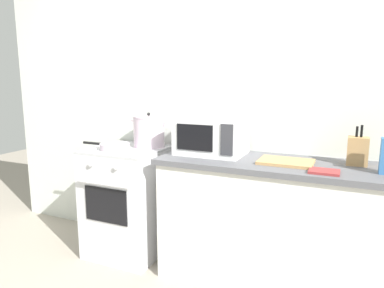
% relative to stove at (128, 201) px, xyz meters
% --- Properties ---
extents(back_wall, '(4.40, 0.10, 2.50)m').
position_rel_stove_xyz_m(back_wall, '(0.65, 0.37, 0.79)').
color(back_wall, silver).
rests_on(back_wall, ground_plane).
extents(lower_cabinet_right, '(1.64, 0.56, 0.88)m').
position_rel_stove_xyz_m(lower_cabinet_right, '(1.25, 0.02, -0.02)').
color(lower_cabinet_right, white).
rests_on(lower_cabinet_right, ground_plane).
extents(countertop_right, '(1.70, 0.60, 0.04)m').
position_rel_stove_xyz_m(countertop_right, '(1.25, 0.02, 0.44)').
color(countertop_right, '#59595E').
rests_on(countertop_right, lower_cabinet_right).
extents(stove, '(0.60, 0.64, 0.92)m').
position_rel_stove_xyz_m(stove, '(0.00, 0.00, 0.00)').
color(stove, silver).
rests_on(stove, ground_plane).
extents(stock_pot, '(0.35, 0.27, 0.29)m').
position_rel_stove_xyz_m(stock_pot, '(0.14, 0.13, 0.59)').
color(stock_pot, silver).
rests_on(stock_pot, stove).
extents(frying_pan, '(0.44, 0.24, 0.05)m').
position_rel_stove_xyz_m(frying_pan, '(-0.06, -0.09, 0.48)').
color(frying_pan, silver).
rests_on(frying_pan, stove).
extents(microwave, '(0.50, 0.37, 0.30)m').
position_rel_stove_xyz_m(microwave, '(0.73, 0.08, 0.61)').
color(microwave, white).
rests_on(microwave, countertop_right).
extents(cutting_board, '(0.36, 0.26, 0.02)m').
position_rel_stove_xyz_m(cutting_board, '(1.30, 0.00, 0.47)').
color(cutting_board, tan).
rests_on(cutting_board, countertop_right).
extents(knife_block, '(0.13, 0.10, 0.27)m').
position_rel_stove_xyz_m(knife_block, '(1.74, 0.14, 0.56)').
color(knife_block, tan).
rests_on(knife_block, countertop_right).
extents(oven_mitt, '(0.18, 0.14, 0.02)m').
position_rel_stove_xyz_m(oven_mitt, '(1.56, -0.16, 0.47)').
color(oven_mitt, '#993333').
rests_on(oven_mitt, countertop_right).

